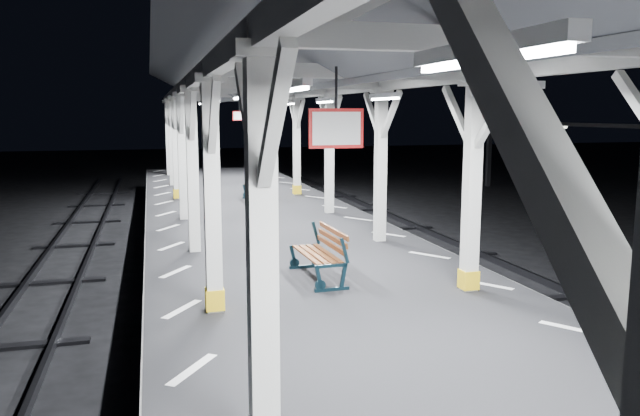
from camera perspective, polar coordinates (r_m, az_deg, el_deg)
name	(u,v)px	position (r m, az deg, el deg)	size (l,w,h in m)	color
platform	(399,387)	(7.94, 7.21, -15.93)	(6.00, 50.00, 1.00)	black
hazard_stripes_left	(192,369)	(7.22, -11.59, -14.26)	(1.00, 48.00, 0.01)	silver
hazard_stripes_right	(574,329)	(8.93, 22.22, -10.21)	(1.00, 48.00, 0.01)	silver
canopy	(406,43)	(7.24, 7.91, 14.69)	(5.40, 49.00, 4.65)	beige
bench_mid	(322,252)	(10.58, 0.22, -4.05)	(0.66, 1.62, 0.86)	black
bench_far	(259,186)	(19.75, -5.58, 2.00)	(0.66, 1.71, 0.92)	black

